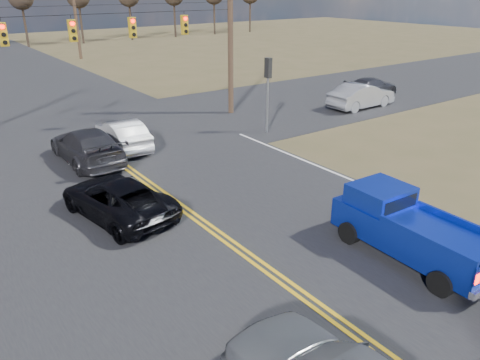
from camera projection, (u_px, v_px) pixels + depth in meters
ground at (359, 338)px, 10.45m from camera, size 160.00×160.00×0.00m
road_main at (157, 190)px, 17.93m from camera, size 14.00×120.00×0.02m
road_cross at (87, 139)px, 23.92m from camera, size 120.00×12.00×0.02m
signal_gantry at (85, 36)px, 22.08m from camera, size 19.60×4.83×10.00m
utility_poles at (80, 34)px, 21.15m from camera, size 19.60×58.32×10.00m
treeline at (25, 13)px, 28.42m from camera, size 87.00×117.80×7.40m
pickup_truck at (408, 228)px, 13.31m from camera, size 2.06×4.88×1.81m
black_suv at (117, 198)px, 15.71m from camera, size 2.95×5.04×1.32m
white_car_queue at (123, 134)px, 22.26m from camera, size 1.73×4.33×1.40m
dgrey_car_queue at (87, 146)px, 20.53m from camera, size 2.11×5.20×1.51m
cross_car_east_near at (361, 96)px, 29.65m from camera, size 1.72×4.77×1.57m
cross_car_east_far at (371, 87)px, 33.01m from camera, size 1.79×4.33×1.25m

